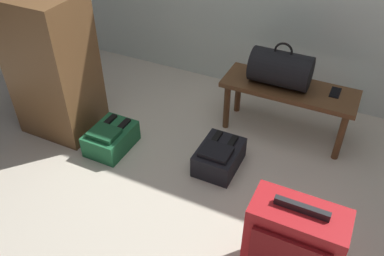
{
  "coord_description": "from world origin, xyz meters",
  "views": [
    {
      "loc": [
        0.69,
        -1.6,
        2.01
      ],
      "look_at": [
        -0.29,
        0.44,
        0.25
      ],
      "focal_mm": 37.22,
      "sensor_mm": 36.0,
      "label": 1
    }
  ],
  "objects_px": {
    "bench": "(288,94)",
    "backpack_dark": "(219,156)",
    "duffel_bag_black": "(281,69)",
    "cell_phone": "(335,92)",
    "side_cabinet": "(53,67)",
    "suitcase_upright_red": "(293,244)",
    "backpack_green": "(111,138)"
  },
  "relations": [
    {
      "from": "bench",
      "to": "backpack_dark",
      "type": "height_order",
      "value": "bench"
    },
    {
      "from": "duffel_bag_black",
      "to": "cell_phone",
      "type": "distance_m",
      "value": 0.43
    },
    {
      "from": "duffel_bag_black",
      "to": "backpack_dark",
      "type": "height_order",
      "value": "duffel_bag_black"
    },
    {
      "from": "backpack_dark",
      "to": "duffel_bag_black",
      "type": "bearing_deg",
      "value": 69.68
    },
    {
      "from": "side_cabinet",
      "to": "backpack_dark",
      "type": "bearing_deg",
      "value": 4.22
    },
    {
      "from": "suitcase_upright_red",
      "to": "side_cabinet",
      "type": "xyz_separation_m",
      "value": [
        -2.0,
        0.57,
        0.24
      ]
    },
    {
      "from": "suitcase_upright_red",
      "to": "backpack_green",
      "type": "height_order",
      "value": "suitcase_upright_red"
    },
    {
      "from": "backpack_green",
      "to": "side_cabinet",
      "type": "distance_m",
      "value": 0.68
    },
    {
      "from": "duffel_bag_black",
      "to": "backpack_green",
      "type": "xyz_separation_m",
      "value": [
        -1.04,
        -0.76,
        -0.47
      ]
    },
    {
      "from": "duffel_bag_black",
      "to": "side_cabinet",
      "type": "bearing_deg",
      "value": -155.85
    },
    {
      "from": "bench",
      "to": "side_cabinet",
      "type": "relative_size",
      "value": 0.91
    },
    {
      "from": "cell_phone",
      "to": "backpack_dark",
      "type": "relative_size",
      "value": 0.38
    },
    {
      "from": "suitcase_upright_red",
      "to": "backpack_dark",
      "type": "xyz_separation_m",
      "value": [
        -0.68,
        0.67,
        -0.21
      ]
    },
    {
      "from": "cell_phone",
      "to": "side_cabinet",
      "type": "distance_m",
      "value": 2.09
    },
    {
      "from": "side_cabinet",
      "to": "duffel_bag_black",
      "type": "bearing_deg",
      "value": 24.15
    },
    {
      "from": "backpack_dark",
      "to": "cell_phone",
      "type": "bearing_deg",
      "value": 46.08
    },
    {
      "from": "cell_phone",
      "to": "duffel_bag_black",
      "type": "bearing_deg",
      "value": -171.92
    },
    {
      "from": "bench",
      "to": "cell_phone",
      "type": "height_order",
      "value": "cell_phone"
    },
    {
      "from": "duffel_bag_black",
      "to": "backpack_dark",
      "type": "distance_m",
      "value": 0.79
    },
    {
      "from": "bench",
      "to": "duffel_bag_black",
      "type": "relative_size",
      "value": 2.27
    },
    {
      "from": "cell_phone",
      "to": "backpack_dark",
      "type": "height_order",
      "value": "cell_phone"
    },
    {
      "from": "backpack_green",
      "to": "suitcase_upright_red",
      "type": "bearing_deg",
      "value": -18.65
    },
    {
      "from": "bench",
      "to": "cell_phone",
      "type": "xyz_separation_m",
      "value": [
        0.32,
        0.06,
        0.07
      ]
    },
    {
      "from": "cell_phone",
      "to": "suitcase_upright_red",
      "type": "relative_size",
      "value": 0.24
    },
    {
      "from": "backpack_green",
      "to": "side_cabinet",
      "type": "height_order",
      "value": "side_cabinet"
    },
    {
      "from": "side_cabinet",
      "to": "backpack_green",
      "type": "bearing_deg",
      "value": -7.68
    },
    {
      "from": "suitcase_upright_red",
      "to": "backpack_green",
      "type": "xyz_separation_m",
      "value": [
        -1.5,
        0.51,
        -0.21
      ]
    },
    {
      "from": "duffel_bag_black",
      "to": "side_cabinet",
      "type": "height_order",
      "value": "side_cabinet"
    },
    {
      "from": "cell_phone",
      "to": "backpack_dark",
      "type": "xyz_separation_m",
      "value": [
        -0.63,
        -0.65,
        -0.34
      ]
    },
    {
      "from": "backpack_green",
      "to": "duffel_bag_black",
      "type": "bearing_deg",
      "value": 36.11
    },
    {
      "from": "bench",
      "to": "backpack_green",
      "type": "relative_size",
      "value": 2.63
    },
    {
      "from": "backpack_green",
      "to": "bench",
      "type": "bearing_deg",
      "value": 33.94
    }
  ]
}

